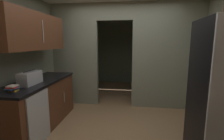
# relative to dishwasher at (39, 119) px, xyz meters

# --- Properties ---
(ground) EXTENTS (20.00, 20.00, 0.00)m
(ground) POSITION_rel_dishwasher_xyz_m (1.19, 0.35, -0.42)
(ground) COLOR #93704C
(kitchen_partition) EXTENTS (3.69, 0.12, 2.55)m
(kitchen_partition) POSITION_rel_dishwasher_xyz_m (1.25, 1.85, 0.90)
(kitchen_partition) COLOR gray
(kitchen_partition) RESTS_ON ground
(adjoining_room_shell) EXTENTS (3.69, 2.60, 2.55)m
(adjoining_room_shell) POSITION_rel_dishwasher_xyz_m (1.19, 3.66, 0.85)
(adjoining_room_shell) COLOR slate
(adjoining_room_shell) RESTS_ON ground
(lower_cabinet_run) EXTENTS (0.66, 1.85, 0.91)m
(lower_cabinet_run) POSITION_rel_dishwasher_xyz_m (-0.32, 0.52, 0.03)
(lower_cabinet_run) COLOR brown
(lower_cabinet_run) RESTS_ON ground
(dishwasher) EXTENTS (0.02, 0.56, 0.85)m
(dishwasher) POSITION_rel_dishwasher_xyz_m (0.00, 0.00, 0.00)
(dishwasher) COLOR #B7BABC
(dishwasher) RESTS_ON ground
(upper_cabinet_counterside) EXTENTS (0.36, 1.66, 0.64)m
(upper_cabinet_counterside) POSITION_rel_dishwasher_xyz_m (-0.32, 0.52, 1.38)
(upper_cabinet_counterside) COLOR brown
(boombox) EXTENTS (0.21, 0.44, 0.24)m
(boombox) POSITION_rel_dishwasher_xyz_m (-0.29, 0.28, 0.59)
(boombox) COLOR #B2B2B7
(boombox) RESTS_ON lower_cabinet_run
(book_stack) EXTENTS (0.16, 0.18, 0.09)m
(book_stack) POSITION_rel_dishwasher_xyz_m (-0.29, -0.14, 0.53)
(book_stack) COLOR gold
(book_stack) RESTS_ON lower_cabinet_run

